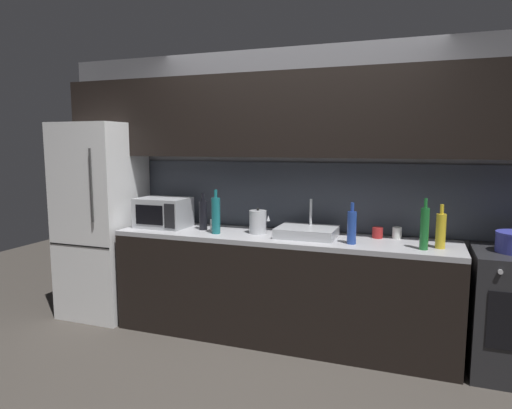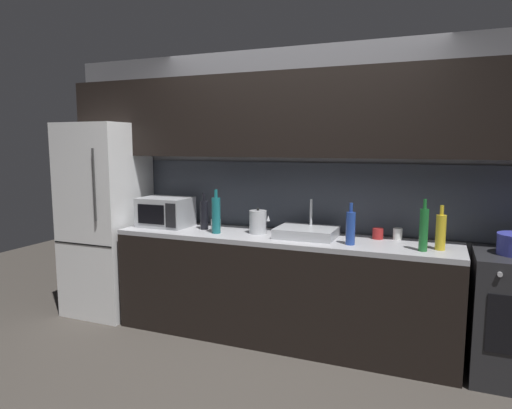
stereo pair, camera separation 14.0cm
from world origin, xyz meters
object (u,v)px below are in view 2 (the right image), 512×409
Objects in this scene: refrigerator at (106,219)px; mug_clear at (216,225)px; wine_bottle_blue at (351,228)px; mug_red at (378,234)px; mug_white at (398,234)px; microwave at (165,212)px; wine_bottle_yellow at (441,232)px; kettle at (258,222)px; wine_bottle_dark at (204,214)px; wine_bottle_green at (424,229)px; wine_bottle_teal at (216,215)px.

refrigerator reaches higher than mug_clear.
refrigerator is at bearing 177.28° from wine_bottle_blue.
mug_white reaches higher than mug_red.
refrigerator is 4.04× the size of microwave.
mug_clear is (-1.84, 0.04, -0.08)m from wine_bottle_yellow.
wine_bottle_blue reaches higher than kettle.
refrigerator is 2.75m from mug_white.
mug_white is 0.90× the size of mug_clear.
wine_bottle_yellow is 3.17× the size of mug_clear.
mug_white is at bearing 12.79° from mug_red.
mug_white is at bearing 45.76° from wine_bottle_blue.
refrigerator reaches higher than wine_bottle_dark.
refrigerator reaches higher than wine_bottle_blue.
wine_bottle_green is 0.48m from mug_red.
kettle is 0.36m from wine_bottle_teal.
kettle is 2.16× the size of mug_clear.
wine_bottle_green reaches higher than kettle.
refrigerator is 3.05m from wine_bottle_yellow.
microwave is at bearing 176.26° from wine_bottle_green.
wine_bottle_teal reaches higher than wine_bottle_green.
wine_bottle_green reaches higher than wine_bottle_blue.
wine_bottle_dark reaches higher than wine_bottle_blue.
wine_bottle_teal reaches higher than kettle.
wine_bottle_dark is (0.41, 0.00, 0.00)m from microwave.
kettle is at bearing 0.50° from microwave.
wine_bottle_teal is at bearing -167.94° from mug_white.
wine_bottle_teal is 1.14× the size of wine_bottle_dark.
wine_bottle_yellow is (2.37, -0.06, -0.00)m from microwave.
refrigerator is 4.94× the size of wine_bottle_green.
kettle is 0.69× the size of wine_bottle_blue.
wine_bottle_yellow is at bearing -1.80° from wine_bottle_dark.
wine_bottle_blue is 0.64m from wine_bottle_yellow.
mug_white is at bearing 5.38° from microwave.
wine_bottle_blue reaches higher than mug_clear.
refrigerator is 1.21m from mug_clear.
mug_red is at bearing 4.78° from microwave.
kettle is 0.52m from wine_bottle_dark.
kettle is at bearing 173.34° from wine_bottle_green.
refrigerator is 5.79× the size of wine_bottle_blue.
wine_bottle_blue reaches higher than mug_red.
refrigerator is 1.09m from wine_bottle_dark.
wine_bottle_green is (2.26, -0.15, 0.02)m from microwave.
wine_bottle_dark reaches higher than mug_clear.
kettle is 1.34m from wine_bottle_green.
wine_bottle_green is at bearing -4.29° from mug_clear.
wine_bottle_teal is 0.16m from mug_clear.
microwave is 1.41× the size of wine_bottle_yellow.
wine_bottle_blue is 0.98× the size of wine_bottle_yellow.
wine_bottle_yellow is at bearing 6.49° from wine_bottle_blue.
wine_bottle_green is 1.86m from wine_bottle_dark.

